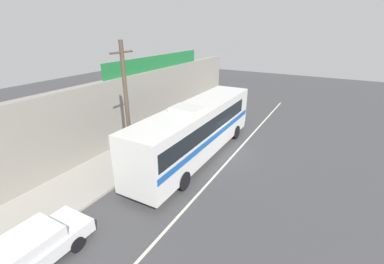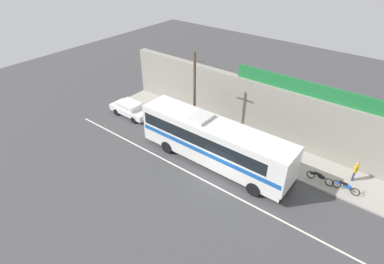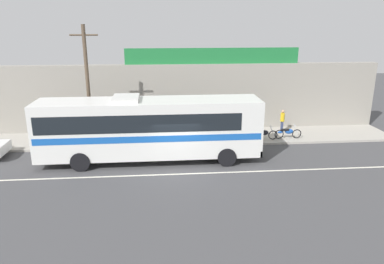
{
  "view_description": "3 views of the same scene",
  "coord_description": "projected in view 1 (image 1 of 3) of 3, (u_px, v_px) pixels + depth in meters",
  "views": [
    {
      "loc": [
        -15.34,
        -6.1,
        8.14
      ],
      "look_at": [
        -0.91,
        1.96,
        1.45
      ],
      "focal_mm": 24.52,
      "sensor_mm": 36.0,
      "label": 1
    },
    {
      "loc": [
        8.87,
        -14.5,
        15.16
      ],
      "look_at": [
        -3.38,
        1.12,
        2.17
      ],
      "focal_mm": 28.62,
      "sensor_mm": 36.0,
      "label": 2
    },
    {
      "loc": [
        -0.82,
        -18.43,
        7.7
      ],
      "look_at": [
        1.03,
        2.39,
        1.32
      ],
      "focal_mm": 34.11,
      "sensor_mm": 36.0,
      "label": 3
    }
  ],
  "objects": [
    {
      "name": "motorcycle_orange",
      "position": [
        214.0,
        108.0,
        26.07
      ],
      "size": [
        1.83,
        0.56,
        0.94
      ],
      "color": "black",
      "rests_on": "sidewalk_slab"
    },
    {
      "name": "intercity_bus",
      "position": [
        196.0,
        128.0,
        16.8
      ],
      "size": [
        12.37,
        2.67,
        3.78
      ],
      "color": "silver",
      "rests_on": "ground_plane"
    },
    {
      "name": "pedestrian_near_shop",
      "position": [
        201.0,
        101.0,
        26.67
      ],
      "size": [
        0.3,
        0.48,
        1.61
      ],
      "color": "navy",
      "rests_on": "sidewalk_slab"
    },
    {
      "name": "motorcycle_blue",
      "position": [
        208.0,
        113.0,
        24.61
      ],
      "size": [
        1.94,
        0.56,
        0.94
      ],
      "color": "black",
      "rests_on": "sidewalk_slab"
    },
    {
      "name": "sidewalk_slab",
      "position": [
        162.0,
        137.0,
        20.55
      ],
      "size": [
        30.0,
        3.6,
        0.14
      ],
      "primitive_type": "cube",
      "color": "#A8A399",
      "rests_on": "ground_plane"
    },
    {
      "name": "utility_pole",
      "position": [
        127.0,
        109.0,
        14.26
      ],
      "size": [
        1.6,
        0.22,
        7.39
      ],
      "color": "brown",
      "rests_on": "sidewalk_slab"
    },
    {
      "name": "storefront_billboard",
      "position": [
        158.0,
        62.0,
        21.92
      ],
      "size": [
        12.29,
        0.12,
        1.1
      ],
      "primitive_type": "cube",
      "color": "#1E7538",
      "rests_on": "storefront_facade"
    },
    {
      "name": "ground_plane",
      "position": [
        223.0,
        152.0,
        18.23
      ],
      "size": [
        70.0,
        70.0,
        0.0
      ],
      "primitive_type": "plane",
      "color": "#444447"
    },
    {
      "name": "road_center_stripe",
      "position": [
        234.0,
        155.0,
        17.87
      ],
      "size": [
        30.0,
        0.14,
        0.01
      ],
      "primitive_type": "cube",
      "color": "silver",
      "rests_on": "ground_plane"
    },
    {
      "name": "storefront_facade",
      "position": [
        138.0,
        105.0,
        20.65
      ],
      "size": [
        30.0,
        0.7,
        4.8
      ],
      "primitive_type": "cube",
      "color": "gray",
      "rests_on": "ground_plane"
    },
    {
      "name": "parked_car",
      "position": [
        29.0,
        251.0,
        9.31
      ],
      "size": [
        4.32,
        1.87,
        1.37
      ],
      "color": "silver",
      "rests_on": "ground_plane"
    }
  ]
}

